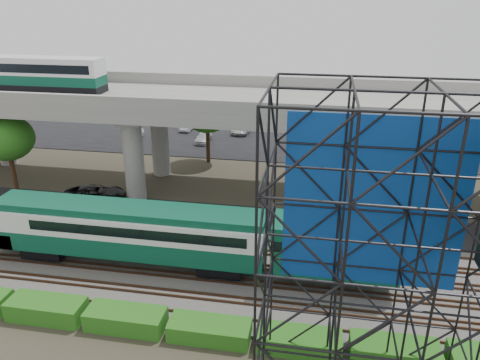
# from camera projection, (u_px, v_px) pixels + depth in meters

# --- Properties ---
(ground) EXTENTS (140.00, 140.00, 0.00)m
(ground) POSITION_uv_depth(u_px,v_px,m) (210.00, 291.00, 30.55)
(ground) COLOR #474233
(ground) RESTS_ON ground
(ballast_bed) EXTENTS (90.00, 12.00, 0.20)m
(ballast_bed) POSITION_uv_depth(u_px,v_px,m) (217.00, 273.00, 32.34)
(ballast_bed) COLOR slate
(ballast_bed) RESTS_ON ground
(service_road) EXTENTS (90.00, 5.00, 0.08)m
(service_road) POSITION_uv_depth(u_px,v_px,m) (239.00, 219.00, 40.10)
(service_road) COLOR black
(service_road) RESTS_ON ground
(parking_lot) EXTENTS (90.00, 18.00, 0.08)m
(parking_lot) POSITION_uv_depth(u_px,v_px,m) (271.00, 139.00, 61.51)
(parking_lot) COLOR black
(parking_lot) RESTS_ON ground
(harbor_water) EXTENTS (140.00, 40.00, 0.03)m
(harbor_water) POSITION_uv_depth(u_px,v_px,m) (285.00, 102.00, 81.56)
(harbor_water) COLOR #405B69
(harbor_water) RESTS_ON ground
(rail_tracks) EXTENTS (90.00, 9.52, 0.16)m
(rail_tracks) POSITION_uv_depth(u_px,v_px,m) (217.00, 270.00, 32.27)
(rail_tracks) COLOR #472D1E
(rail_tracks) RESTS_ON ballast_bed
(commuter_train) EXTENTS (29.30, 3.06, 4.30)m
(commuter_train) POSITION_uv_depth(u_px,v_px,m) (158.00, 232.00, 31.95)
(commuter_train) COLOR black
(commuter_train) RESTS_ON rail_tracks
(overpass) EXTENTS (80.00, 12.00, 12.40)m
(overpass) POSITION_uv_depth(u_px,v_px,m) (234.00, 109.00, 42.26)
(overpass) COLOR #9E9B93
(overpass) RESTS_ON ground
(scaffold_tower) EXTENTS (9.36, 6.36, 15.00)m
(scaffold_tower) POSITION_uv_depth(u_px,v_px,m) (376.00, 276.00, 18.98)
(scaffold_tower) COLOR black
(scaffold_tower) RESTS_ON ground
(hedge_strip) EXTENTS (34.60, 1.80, 1.20)m
(hedge_strip) POSITION_uv_depth(u_px,v_px,m) (210.00, 329.00, 26.26)
(hedge_strip) COLOR #206216
(hedge_strip) RESTS_ON ground
(trees) EXTENTS (40.94, 16.94, 7.69)m
(trees) POSITION_uv_depth(u_px,v_px,m) (201.00, 135.00, 43.93)
(trees) COLOR #382314
(trees) RESTS_ON ground
(suv) EXTENTS (6.14, 4.14, 1.56)m
(suv) POSITION_uv_depth(u_px,v_px,m) (95.00, 194.00, 42.82)
(suv) COLOR black
(suv) RESTS_ON service_road
(parked_cars) EXTENTS (38.31, 9.62, 1.30)m
(parked_cars) POSITION_uv_depth(u_px,v_px,m) (279.00, 135.00, 60.82)
(parked_cars) COLOR white
(parked_cars) RESTS_ON parking_lot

